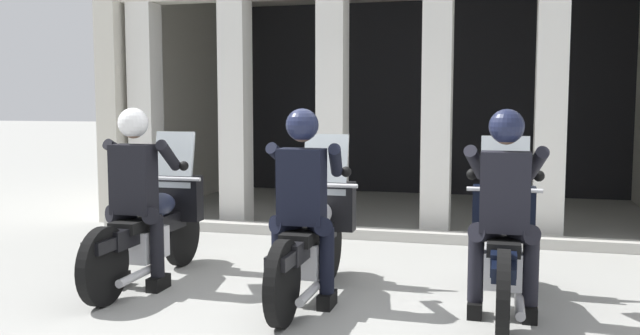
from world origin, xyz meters
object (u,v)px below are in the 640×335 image
Objects in this scene: motorcycle_left at (153,226)px; motorcycle_center at (313,237)px; police_officer_left at (136,182)px; police_officer_center at (303,190)px; motorcycle_right at (503,245)px; police_officer_right at (505,196)px.

motorcycle_left is 1.55m from motorcycle_center.
motorcycle_left is at bearing -171.12° from motorcycle_center.
police_officer_left is 1.62m from motorcycle_center.
police_officer_center is 1.65m from motorcycle_right.
motorcycle_left and motorcycle_right have the same top height.
motorcycle_right is 0.52m from police_officer_right.
police_officer_center is at bearing 5.98° from police_officer_left.
motorcycle_left is 1.29× the size of police_officer_right.
motorcycle_center and motorcycle_right have the same top height.
police_officer_left is at bearing -160.68° from motorcycle_center.
police_officer_center is (1.55, -0.12, 0.00)m from police_officer_left.
motorcycle_right is (1.55, 0.08, 0.00)m from motorcycle_center.
police_officer_left is at bearing -177.11° from police_officer_right.
police_officer_right is (1.55, -0.21, 0.44)m from motorcycle_center.
motorcycle_right is at bearing 26.31° from police_officer_center.
motorcycle_center is 0.52m from police_officer_center.
motorcycle_left is at bearing 100.08° from police_officer_left.
police_officer_left is at bearing -171.88° from motorcycle_right.
police_officer_center is at bearing -77.03° from motorcycle_center.
police_officer_center is 0.78× the size of motorcycle_right.
police_officer_right is (-0.00, -0.28, 0.44)m from motorcycle_right.
motorcycle_center is at bearing 5.98° from motorcycle_left.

